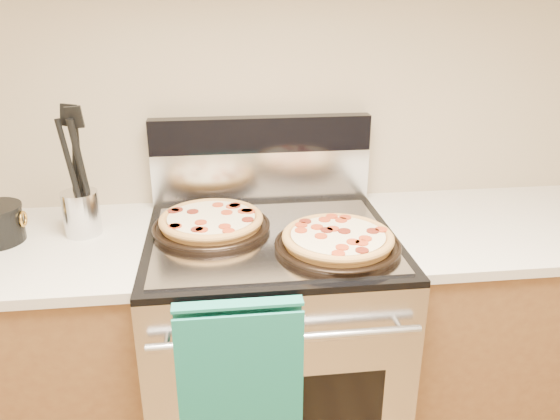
{
  "coord_description": "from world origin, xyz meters",
  "views": [
    {
      "loc": [
        -0.16,
        0.13,
        1.61
      ],
      "look_at": [
        0.02,
        1.55,
        1.04
      ],
      "focal_mm": 35.0,
      "sensor_mm": 36.0,
      "label": 1
    }
  ],
  "objects": [
    {
      "name": "wall_back",
      "position": [
        0.0,
        2.0,
        1.35
      ],
      "size": [
        4.0,
        0.0,
        4.0
      ],
      "primitive_type": "plane",
      "rotation": [
        1.57,
        0.0,
        0.0
      ],
      "color": "tan",
      "rests_on": "ground"
    },
    {
      "name": "range_body",
      "position": [
        0.0,
        1.65,
        0.45
      ],
      "size": [
        0.76,
        0.68,
        0.9
      ],
      "primitive_type": "cube",
      "color": "#B7B7BC",
      "rests_on": "ground"
    },
    {
      "name": "cooktop",
      "position": [
        0.0,
        1.65,
        0.91
      ],
      "size": [
        0.76,
        0.68,
        0.02
      ],
      "primitive_type": "cube",
      "color": "black",
      "rests_on": "range_body"
    },
    {
      "name": "backsplash_lower",
      "position": [
        0.0,
        1.96,
        1.01
      ],
      "size": [
        0.76,
        0.06,
        0.18
      ],
      "primitive_type": "cube",
      "color": "silver",
      "rests_on": "cooktop"
    },
    {
      "name": "backsplash_upper",
      "position": [
        0.0,
        1.96,
        1.16
      ],
      "size": [
        0.76,
        0.06,
        0.12
      ],
      "primitive_type": "cube",
      "color": "black",
      "rests_on": "backsplash_lower"
    },
    {
      "name": "oven_handle",
      "position": [
        0.0,
        1.27,
        0.8
      ],
      "size": [
        0.7,
        0.03,
        0.03
      ],
      "primitive_type": "cylinder",
      "rotation": [
        0.0,
        1.57,
        0.0
      ],
      "color": "silver",
      "rests_on": "range_body"
    },
    {
      "name": "dish_towel",
      "position": [
        -0.12,
        1.27,
        0.7
      ],
      "size": [
        0.32,
        0.05,
        0.42
      ],
      "primitive_type": null,
      "color": "#1A8671",
      "rests_on": "oven_handle"
    },
    {
      "name": "foil_sheet",
      "position": [
        0.0,
        1.62,
        0.92
      ],
      "size": [
        0.7,
        0.55,
        0.01
      ],
      "primitive_type": "cube",
      "color": "gray",
      "rests_on": "cooktop"
    },
    {
      "name": "cabinet_left",
      "position": [
        -0.88,
        1.68,
        0.44
      ],
      "size": [
        1.0,
        0.62,
        0.88
      ],
      "primitive_type": "cube",
      "color": "brown",
      "rests_on": "ground"
    },
    {
      "name": "cabinet_right",
      "position": [
        0.88,
        1.68,
        0.44
      ],
      "size": [
        1.0,
        0.62,
        0.88
      ],
      "primitive_type": "cube",
      "color": "brown",
      "rests_on": "ground"
    },
    {
      "name": "countertop_right",
      "position": [
        0.88,
        1.68,
        0.9
      ],
      "size": [
        1.02,
        0.64,
        0.03
      ],
      "primitive_type": "cube",
      "color": "beige",
      "rests_on": "cabinet_right"
    },
    {
      "name": "pepperoni_pizza_back",
      "position": [
        -0.18,
        1.7,
        0.95
      ],
      "size": [
        0.39,
        0.39,
        0.05
      ],
      "primitive_type": null,
      "rotation": [
        0.0,
        0.0,
        -0.1
      ],
      "color": "#AA6734",
      "rests_on": "foil_sheet"
    },
    {
      "name": "pepperoni_pizza_front",
      "position": [
        0.18,
        1.52,
        0.95
      ],
      "size": [
        0.42,
        0.42,
        0.05
      ],
      "primitive_type": null,
      "rotation": [
        0.0,
        0.0,
        0.2
      ],
      "color": "#AA6734",
      "rests_on": "foil_sheet"
    },
    {
      "name": "utensil_crock",
      "position": [
        -0.58,
        1.75,
        0.98
      ],
      "size": [
        0.14,
        0.14,
        0.14
      ],
      "primitive_type": "cylinder",
      "rotation": [
        0.0,
        0.0,
        0.29
      ],
      "color": "silver",
      "rests_on": "countertop_left"
    }
  ]
}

